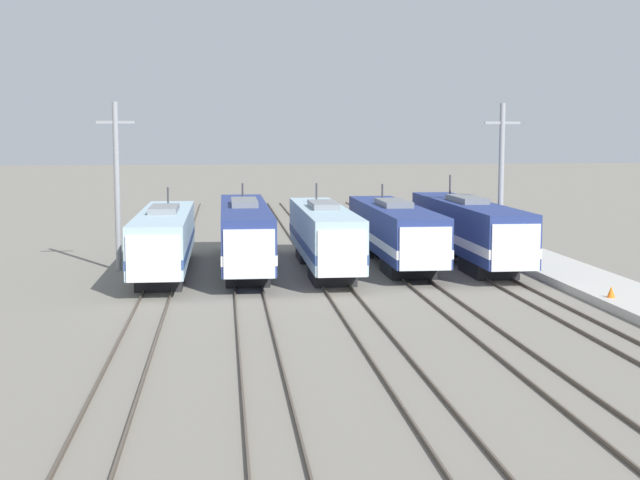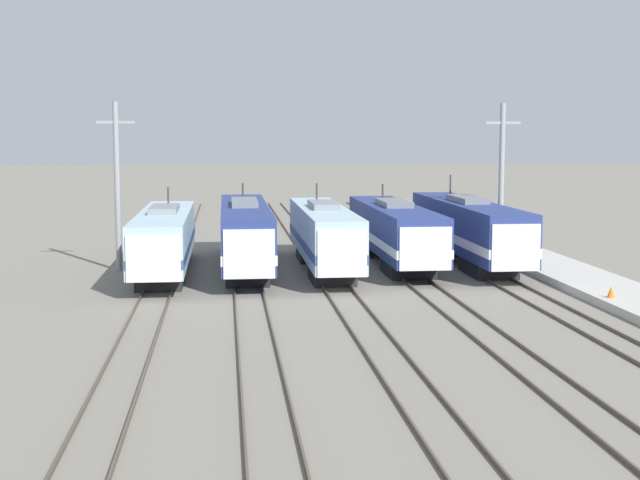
# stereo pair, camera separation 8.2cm
# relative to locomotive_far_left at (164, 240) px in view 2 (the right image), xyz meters

# --- Properties ---
(ground_plane) EXTENTS (400.00, 400.00, 0.00)m
(ground_plane) POSITION_rel_locomotive_far_left_xyz_m (9.32, -6.77, -2.06)
(ground_plane) COLOR slate
(rail_pair_far_left) EXTENTS (1.50, 120.00, 0.15)m
(rail_pair_far_left) POSITION_rel_locomotive_far_left_xyz_m (0.00, -6.77, -1.99)
(rail_pair_far_left) COLOR #4C4238
(rail_pair_far_left) RESTS_ON ground_plane
(rail_pair_center_left) EXTENTS (1.51, 120.00, 0.15)m
(rail_pair_center_left) POSITION_rel_locomotive_far_left_xyz_m (4.66, -6.77, -1.99)
(rail_pair_center_left) COLOR #4C4238
(rail_pair_center_left) RESTS_ON ground_plane
(rail_pair_center) EXTENTS (1.51, 120.00, 0.15)m
(rail_pair_center) POSITION_rel_locomotive_far_left_xyz_m (9.32, -6.77, -1.99)
(rail_pair_center) COLOR #4C4238
(rail_pair_center) RESTS_ON ground_plane
(rail_pair_center_right) EXTENTS (1.51, 120.00, 0.15)m
(rail_pair_center_right) POSITION_rel_locomotive_far_left_xyz_m (13.98, -6.77, -1.99)
(rail_pair_center_right) COLOR #4C4238
(rail_pair_center_right) RESTS_ON ground_plane
(rail_pair_far_right) EXTENTS (1.50, 120.00, 0.15)m
(rail_pair_far_right) POSITION_rel_locomotive_far_left_xyz_m (18.64, -6.77, -1.99)
(rail_pair_far_right) COLOR #4C4238
(rail_pair_far_right) RESTS_ON ground_plane
(locomotive_far_left) EXTENTS (2.90, 17.29, 4.85)m
(locomotive_far_left) POSITION_rel_locomotive_far_left_xyz_m (0.00, 0.00, 0.00)
(locomotive_far_left) COLOR #232326
(locomotive_far_left) RESTS_ON ground_plane
(locomotive_center_left) EXTENTS (2.83, 19.45, 4.96)m
(locomotive_center_left) POSITION_rel_locomotive_far_left_xyz_m (4.66, 1.58, 0.11)
(locomotive_center_left) COLOR black
(locomotive_center_left) RESTS_ON ground_plane
(locomotive_center) EXTENTS (2.76, 17.37, 5.02)m
(locomotive_center) POSITION_rel_locomotive_far_left_xyz_m (9.32, 0.59, 0.06)
(locomotive_center) COLOR #232326
(locomotive_center) RESTS_ON ground_plane
(locomotive_center_right) EXTENTS (3.08, 18.06, 4.82)m
(locomotive_center_right) POSITION_rel_locomotive_far_left_xyz_m (13.98, 2.64, 0.02)
(locomotive_center_right) COLOR black
(locomotive_center_right) RESTS_ON ground_plane
(locomotive_far_right) EXTENTS (2.88, 19.29, 5.40)m
(locomotive_far_right) POSITION_rel_locomotive_far_left_xyz_m (18.64, 2.43, 0.12)
(locomotive_far_right) COLOR black
(locomotive_far_right) RESTS_ON ground_plane
(catenary_tower_left) EXTENTS (2.23, 0.34, 10.01)m
(catenary_tower_left) POSITION_rel_locomotive_far_left_xyz_m (-2.84, 2.20, 3.12)
(catenary_tower_left) COLOR gray
(catenary_tower_left) RESTS_ON ground_plane
(catenary_tower_right) EXTENTS (2.23, 0.34, 10.01)m
(catenary_tower_right) POSITION_rel_locomotive_far_left_xyz_m (20.56, 2.20, 3.12)
(catenary_tower_right) COLOR gray
(catenary_tower_right) RESTS_ON ground_plane
(platform) EXTENTS (4.00, 120.00, 0.42)m
(platform) POSITION_rel_locomotive_far_left_xyz_m (22.97, -6.77, -1.85)
(platform) COLOR #B7B5AD
(platform) RESTS_ON ground_plane
(traffic_cone) EXTENTS (0.39, 0.39, 0.56)m
(traffic_cone) POSITION_rel_locomotive_far_left_xyz_m (21.63, -11.66, -1.37)
(traffic_cone) COLOR orange
(traffic_cone) RESTS_ON platform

